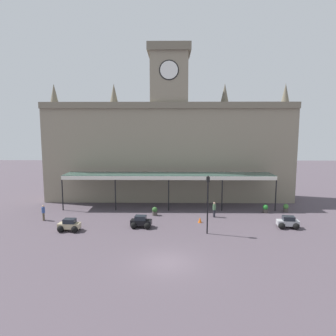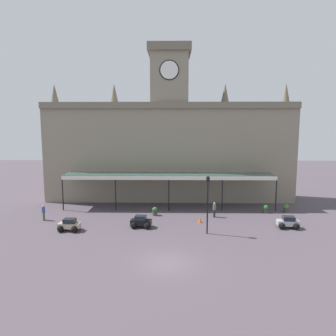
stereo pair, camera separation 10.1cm
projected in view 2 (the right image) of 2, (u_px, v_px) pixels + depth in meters
name	position (u px, v px, depth m)	size (l,w,h in m)	color
ground_plane	(166.00, 262.00, 22.30)	(140.00, 140.00, 0.00)	#4D434C
station_building	(169.00, 146.00, 41.40)	(32.77, 5.55, 20.24)	gray
entrance_canopy	(169.00, 175.00, 36.99)	(25.37, 3.26, 4.21)	#38564C
car_beige_sedan	(69.00, 226.00, 29.08)	(2.09, 1.59, 1.19)	tan
car_black_sedan	(141.00, 222.00, 30.08)	(2.11, 1.62, 1.19)	black
car_silver_sedan	(288.00, 223.00, 29.87)	(2.12, 1.63, 1.19)	#B2B5BA
pedestrian_crossing_forecourt	(214.00, 209.00, 33.51)	(0.34, 0.39, 1.67)	black
pedestrian_beside_cars	(44.00, 212.00, 32.36)	(0.34, 0.39, 1.67)	brown
victorian_lamppost	(208.00, 198.00, 27.91)	(0.30, 0.30, 5.48)	black
traffic_cone	(200.00, 220.00, 31.61)	(0.40, 0.40, 0.57)	orange
planter_forecourt_centre	(286.00, 208.00, 35.54)	(0.60, 0.60, 0.96)	#47423D
planter_near_kerb	(155.00, 211.00, 34.22)	(0.60, 0.60, 0.96)	#47423D
planter_by_canopy	(266.00, 209.00, 35.24)	(0.60, 0.60, 0.96)	#47423D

